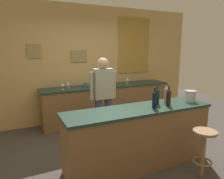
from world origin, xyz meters
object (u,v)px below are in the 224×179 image
at_px(bartender, 103,94).
at_px(wine_glass_c, 127,79).
at_px(ice_bucket, 190,96).
at_px(wine_glass_a, 62,85).
at_px(wine_bottle_d, 166,94).
at_px(wine_glass_b, 68,83).
at_px(coffee_mug, 85,85).
at_px(wine_bottle_b, 157,96).
at_px(wine_bottle_a, 155,99).
at_px(wine_bottle_c, 169,97).
at_px(bar_stool, 204,146).

distance_m(bartender, wine_glass_c, 1.55).
height_order(ice_bucket, wine_glass_a, ice_bucket).
distance_m(wine_bottle_d, wine_glass_c, 2.02).
xyz_separation_m(wine_glass_b, coffee_mug, (0.40, -0.01, -0.06)).
xyz_separation_m(wine_bottle_b, ice_bucket, (0.60, -0.10, -0.04)).
distance_m(wine_bottle_a, coffee_mug, 2.23).
bearing_deg(wine_bottle_c, wine_bottle_a, -177.08).
height_order(wine_bottle_c, coffee_mug, wine_bottle_c).
relative_size(wine_bottle_c, coffee_mug, 2.45).
bearing_deg(wine_glass_a, bar_stool, -62.23).
distance_m(bartender, bar_stool, 1.89).
bearing_deg(wine_glass_b, wine_glass_c, -1.54).
relative_size(bartender, wine_bottle_c, 5.29).
relative_size(bartender, coffee_mug, 12.96).
bearing_deg(wine_bottle_b, wine_bottle_c, -53.25).
height_order(bar_stool, wine_glass_a, wine_glass_a).
bearing_deg(bartender, ice_bucket, -42.99).
height_order(ice_bucket, coffee_mug, ice_bucket).
bearing_deg(coffee_mug, wine_bottle_d, -70.08).
bearing_deg(ice_bucket, wine_glass_c, 89.86).
relative_size(bartender, wine_glass_c, 10.45).
distance_m(wine_bottle_a, wine_glass_a, 2.26).
distance_m(ice_bucket, wine_glass_a, 2.62).
relative_size(wine_bottle_d, coffee_mug, 2.45).
xyz_separation_m(wine_bottle_c, wine_bottle_d, (0.11, 0.17, 0.00)).
distance_m(ice_bucket, coffee_mug, 2.41).
xyz_separation_m(wine_glass_a, wine_glass_c, (1.67, 0.10, 0.00)).
xyz_separation_m(wine_bottle_c, ice_bucket, (0.50, 0.04, -0.04)).
distance_m(wine_bottle_b, ice_bucket, 0.61).
height_order(wine_glass_a, coffee_mug, wine_glass_a).
bearing_deg(wine_bottle_d, wine_glass_c, 78.74).
height_order(wine_bottle_c, wine_glass_b, wine_bottle_c).
height_order(wine_bottle_a, wine_bottle_d, same).
relative_size(bar_stool, wine_bottle_a, 2.22).
xyz_separation_m(wine_glass_c, coffee_mug, (-1.12, 0.03, -0.06)).
distance_m(wine_glass_b, coffee_mug, 0.40).
distance_m(bar_stool, wine_bottle_c, 0.83).
xyz_separation_m(bartender, wine_bottle_b, (0.52, -0.94, 0.12)).
bearing_deg(wine_bottle_a, wine_glass_c, 70.43).
height_order(bartender, ice_bucket, bartender).
relative_size(bartender, bar_stool, 2.38).
xyz_separation_m(wine_bottle_a, wine_bottle_c, (0.27, 0.01, 0.00)).
bearing_deg(wine_bottle_d, wine_glass_a, 124.28).
distance_m(wine_bottle_c, coffee_mug, 2.27).
bearing_deg(wine_glass_c, wine_bottle_c, -103.09).
distance_m(bartender, wine_bottle_b, 1.08).
bearing_deg(wine_glass_a, wine_glass_b, 42.02).
bearing_deg(bar_stool, wine_glass_b, 113.91).
relative_size(wine_bottle_d, wine_glass_a, 1.97).
distance_m(bar_stool, wine_glass_c, 2.77).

